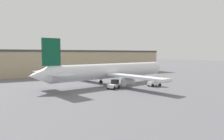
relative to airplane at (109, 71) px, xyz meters
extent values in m
plane|color=slate|center=(0.92, 0.16, -3.42)|extent=(400.00, 400.00, 0.00)
cube|color=tan|center=(-4.81, 34.61, 0.81)|extent=(88.98, 15.57, 8.46)
cube|color=#47423D|center=(-4.81, 34.61, 5.39)|extent=(88.98, 15.88, 0.70)
cylinder|color=white|center=(0.92, 0.16, 0.05)|extent=(34.50, 9.68, 3.74)
cone|color=white|center=(19.32, 3.42, 0.05)|extent=(3.58, 4.13, 3.66)
cone|color=white|center=(-18.03, -3.19, 0.05)|extent=(4.67, 4.22, 3.55)
cube|color=white|center=(-2.51, 9.69, -0.61)|extent=(5.81, 16.50, 0.50)
cube|color=white|center=(0.97, -9.96, -0.61)|extent=(5.81, 16.50, 0.50)
cylinder|color=#ADADB2|center=(-2.08, 7.29, -1.94)|extent=(2.96, 2.30, 1.86)
cylinder|color=#ADADB2|center=(0.55, -7.57, -1.94)|extent=(2.96, 2.30, 1.86)
cube|color=#0C4C33|center=(-15.26, -2.70, 4.77)|extent=(3.99, 1.05, 5.70)
cube|color=white|center=(-15.98, 1.35, 0.42)|extent=(4.10, 5.01, 0.24)
cube|color=white|center=(-14.55, -6.75, 0.42)|extent=(4.10, 5.01, 0.24)
cylinder|color=#38383D|center=(13.11, 2.32, -2.62)|extent=(0.28, 0.28, 1.60)
cylinder|color=black|center=(13.11, 2.32, -3.07)|extent=(0.75, 0.47, 0.70)
cylinder|color=#38383D|center=(-0.34, -2.53, -2.62)|extent=(0.28, 0.28, 1.60)
cylinder|color=black|center=(-0.34, -2.53, -2.97)|extent=(0.95, 0.50, 0.90)
cylinder|color=#38383D|center=(-1.19, 2.26, -2.62)|extent=(0.28, 0.28, 1.60)
cylinder|color=black|center=(-1.19, 2.26, -2.97)|extent=(0.95, 0.50, 0.90)
cylinder|color=#1E2338|center=(15.30, -3.39, -2.99)|extent=(0.29, 0.29, 0.86)
cylinder|color=yellow|center=(15.30, -3.39, -2.22)|extent=(0.39, 0.39, 0.68)
sphere|color=tan|center=(15.30, -3.39, -1.75)|extent=(0.25, 0.25, 0.25)
cube|color=silver|center=(-2.66, -6.56, -2.72)|extent=(3.19, 2.78, 0.68)
cube|color=black|center=(-1.99, -6.16, -1.88)|extent=(1.78, 1.84, 0.98)
cylinder|color=black|center=(-1.42, -6.72, -3.06)|extent=(0.76, 0.62, 0.72)
cylinder|color=black|center=(-2.23, -5.39, -3.06)|extent=(0.76, 0.62, 0.72)
cylinder|color=black|center=(-3.09, -7.74, -3.06)|extent=(0.76, 0.62, 0.72)
cylinder|color=black|center=(-3.90, -6.41, -3.06)|extent=(0.76, 0.62, 0.72)
cube|color=silver|center=(7.78, -8.24, -2.67)|extent=(3.15, 1.60, 0.78)
cube|color=black|center=(8.64, -8.28, -1.72)|extent=(1.41, 1.38, 1.11)
cube|color=#333333|center=(7.22, -8.22, -1.68)|extent=(1.96, 1.11, 0.74)
cylinder|color=black|center=(8.82, -9.02, -3.06)|extent=(0.73, 0.31, 0.72)
cylinder|color=black|center=(8.89, -7.55, -3.06)|extent=(0.73, 0.31, 0.72)
cylinder|color=black|center=(6.67, -8.93, -3.06)|extent=(0.73, 0.31, 0.72)
cylinder|color=black|center=(6.73, -7.46, -3.06)|extent=(0.73, 0.31, 0.72)
camera|label=1|loc=(-27.19, -47.98, 4.41)|focal=35.00mm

